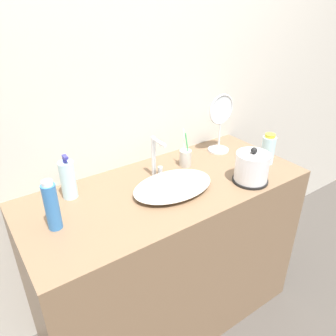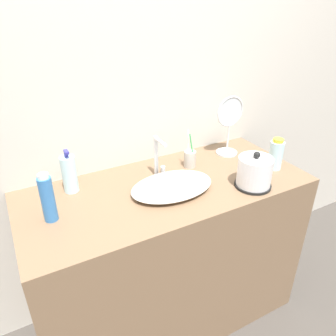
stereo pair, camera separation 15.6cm
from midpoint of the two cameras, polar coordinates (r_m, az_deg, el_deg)
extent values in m
cube|color=beige|center=(1.72, -9.15, 12.72)|extent=(6.00, 0.04, 2.60)
cube|color=brown|center=(1.88, -2.47, -15.15)|extent=(1.42, 0.62, 0.91)
ellipsoid|color=silver|center=(1.56, -1.87, -3.12)|extent=(0.41, 0.27, 0.05)
cylinder|color=silver|center=(1.65, -5.12, 1.90)|extent=(0.02, 0.02, 0.22)
cylinder|color=silver|center=(1.57, -4.31, 4.48)|extent=(0.02, 0.10, 0.02)
cylinder|color=silver|center=(1.70, -3.98, -0.47)|extent=(0.02, 0.02, 0.04)
cylinder|color=black|center=(1.67, 11.54, -2.15)|extent=(0.18, 0.18, 0.01)
cylinder|color=silver|center=(1.64, 11.77, -0.03)|extent=(0.16, 0.16, 0.15)
sphere|color=black|center=(1.60, 12.10, 2.91)|extent=(0.03, 0.03, 0.03)
cylinder|color=#B7B2A8|center=(1.77, 0.54, 1.70)|extent=(0.06, 0.06, 0.09)
cylinder|color=green|center=(1.73, 0.81, 3.73)|extent=(0.04, 0.01, 0.16)
cylinder|color=white|center=(1.73, 0.22, 3.95)|extent=(0.01, 0.02, 0.18)
cylinder|color=silver|center=(1.57, -19.76, -2.05)|extent=(0.07, 0.07, 0.18)
cylinder|color=#333399|center=(1.52, -20.37, 1.27)|extent=(0.02, 0.02, 0.02)
cube|color=#333399|center=(1.50, -20.35, 1.71)|extent=(0.02, 0.04, 0.01)
cylinder|color=silver|center=(1.85, 14.73, 2.95)|extent=(0.07, 0.07, 0.15)
cylinder|color=gold|center=(1.81, 15.06, 5.41)|extent=(0.05, 0.05, 0.02)
cylinder|color=#3370B7|center=(1.39, -22.65, -6.40)|extent=(0.06, 0.06, 0.20)
cylinder|color=white|center=(1.33, -23.51, -2.52)|extent=(0.04, 0.04, 0.02)
cylinder|color=silver|center=(1.97, 6.53, 3.11)|extent=(0.12, 0.12, 0.01)
cylinder|color=silver|center=(1.94, 6.66, 5.44)|extent=(0.01, 0.01, 0.16)
torus|color=silver|center=(1.88, 6.94, 10.05)|extent=(0.18, 0.01, 0.18)
cylinder|color=silver|center=(1.88, 6.94, 10.05)|extent=(0.15, 0.00, 0.15)
camera|label=1|loc=(0.08, -92.86, -1.54)|focal=35.00mm
camera|label=2|loc=(0.08, 87.14, 1.54)|focal=35.00mm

